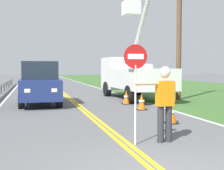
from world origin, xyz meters
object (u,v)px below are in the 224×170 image
at_px(stop_sign_paddle, 136,71).
at_px(traffic_cone_tail, 126,97).
at_px(oncoming_suv_nearest, 40,83).
at_px(flagger_worker, 164,99).
at_px(utility_bucket_truck, 132,74).
at_px(traffic_cone_mid, 142,102).
at_px(utility_pole_near, 179,19).
at_px(traffic_cone_lead, 171,113).

bearing_deg(stop_sign_paddle, traffic_cone_tail, 74.19).
relative_size(stop_sign_paddle, oncoming_suv_nearest, 0.51).
height_order(stop_sign_paddle, traffic_cone_tail, stop_sign_paddle).
bearing_deg(oncoming_suv_nearest, flagger_worker, -72.52).
height_order(flagger_worker, utility_bucket_truck, utility_bucket_truck).
bearing_deg(traffic_cone_mid, utility_pole_near, 44.91).
relative_size(oncoming_suv_nearest, traffic_cone_lead, 6.59).
height_order(flagger_worker, oncoming_suv_nearest, oncoming_suv_nearest).
xyz_separation_m(utility_bucket_truck, traffic_cone_mid, (-1.18, -4.89, -1.09)).
distance_m(stop_sign_paddle, traffic_cone_mid, 6.16).
height_order(utility_bucket_truck, utility_pole_near, utility_pole_near).
bearing_deg(utility_bucket_truck, utility_pole_near, -31.95).
bearing_deg(traffic_cone_mid, traffic_cone_tail, 90.09).
xyz_separation_m(utility_pole_near, traffic_cone_lead, (-3.67, -6.73, -4.21)).
xyz_separation_m(oncoming_suv_nearest, traffic_cone_lead, (3.98, -6.42, -0.72)).
height_order(utility_bucket_truck, traffic_cone_lead, utility_bucket_truck).
bearing_deg(utility_bucket_truck, traffic_cone_mid, -103.55).
distance_m(utility_pole_near, traffic_cone_lead, 8.75).
xyz_separation_m(oncoming_suv_nearest, traffic_cone_mid, (4.17, -3.15, -0.72)).
distance_m(flagger_worker, utility_pole_near, 10.81).
relative_size(stop_sign_paddle, traffic_cone_mid, 3.33).
height_order(oncoming_suv_nearest, traffic_cone_tail, oncoming_suv_nearest).
bearing_deg(utility_pole_near, flagger_worker, -118.72).
bearing_deg(utility_pole_near, stop_sign_paddle, -122.11).
bearing_deg(flagger_worker, utility_bucket_truck, 75.86).
xyz_separation_m(flagger_worker, traffic_cone_mid, (1.44, 5.51, -0.71)).
xyz_separation_m(traffic_cone_lead, traffic_cone_mid, (0.19, 3.27, 0.00)).
height_order(flagger_worker, traffic_cone_mid, flagger_worker).
xyz_separation_m(flagger_worker, traffic_cone_lead, (1.25, 2.24, -0.71)).
bearing_deg(utility_pole_near, traffic_cone_tail, -159.88).
height_order(stop_sign_paddle, utility_bucket_truck, utility_bucket_truck).
distance_m(traffic_cone_lead, traffic_cone_tail, 5.46).
height_order(stop_sign_paddle, traffic_cone_lead, stop_sign_paddle).
height_order(stop_sign_paddle, traffic_cone_mid, stop_sign_paddle).
bearing_deg(traffic_cone_lead, flagger_worker, -119.20).
distance_m(stop_sign_paddle, traffic_cone_tail, 8.20).
xyz_separation_m(stop_sign_paddle, utility_bucket_truck, (3.39, 10.48, -0.29)).
bearing_deg(traffic_cone_lead, utility_bucket_truck, 80.47).
bearing_deg(traffic_cone_tail, utility_bucket_truck, 66.38).
bearing_deg(oncoming_suv_nearest, stop_sign_paddle, -77.35).
bearing_deg(utility_pole_near, oncoming_suv_nearest, -177.68).
distance_m(traffic_cone_mid, traffic_cone_tail, 2.19).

